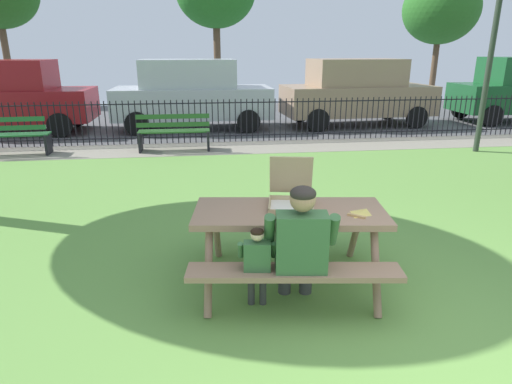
% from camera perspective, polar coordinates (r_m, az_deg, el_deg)
% --- Properties ---
extents(ground, '(28.00, 12.34, 0.02)m').
position_cam_1_polar(ground, '(5.36, 9.99, -6.68)').
color(ground, '#679944').
extents(cobblestone_walkway, '(28.00, 1.40, 0.01)m').
position_cam_1_polar(cobblestone_walkway, '(10.46, 1.17, 5.86)').
color(cobblestone_walkway, gray).
extents(street_asphalt, '(28.00, 7.99, 0.01)m').
position_cam_1_polar(street_asphalt, '(15.04, -1.55, 9.62)').
color(street_asphalt, '#515154').
extents(picnic_table_foreground, '(1.98, 1.70, 0.79)m').
position_cam_1_polar(picnic_table_foreground, '(4.20, 4.37, -4.58)').
color(picnic_table_foreground, '#9D775D').
rests_on(picnic_table_foreground, ground).
extents(pizza_box_open, '(0.51, 0.57, 0.47)m').
position_cam_1_polar(pizza_box_open, '(4.24, 4.55, -0.26)').
color(pizza_box_open, tan).
rests_on(pizza_box_open, picnic_table_foreground).
extents(pizza_slice_on_table, '(0.27, 0.28, 0.02)m').
position_cam_1_polar(pizza_slice_on_table, '(4.14, 13.36, -2.72)').
color(pizza_slice_on_table, '#E7CA5A').
rests_on(pizza_slice_on_table, picnic_table_foreground).
extents(adult_at_table, '(0.63, 0.63, 1.19)m').
position_cam_1_polar(adult_at_table, '(3.73, 5.76, -6.69)').
color(adult_at_table, '#3F3F3F').
rests_on(adult_at_table, ground).
extents(child_at_table, '(0.33, 0.33, 0.84)m').
position_cam_1_polar(child_at_table, '(3.75, 0.15, -8.97)').
color(child_at_table, '#3B3B3B').
rests_on(child_at_table, ground).
extents(iron_fence_streetside, '(19.45, 0.03, 1.05)m').
position_cam_1_polar(iron_fence_streetside, '(11.04, 0.63, 9.36)').
color(iron_fence_streetside, black).
rests_on(iron_fence_streetside, ground).
extents(park_bench_left, '(1.62, 0.53, 0.85)m').
position_cam_1_polar(park_bench_left, '(10.91, -29.41, 6.30)').
color(park_bench_left, '#215E2E').
rests_on(park_bench_left, ground).
extents(park_bench_center, '(1.60, 0.47, 0.85)m').
position_cam_1_polar(park_bench_center, '(10.14, -10.61, 7.59)').
color(park_bench_center, '#285924').
rests_on(park_bench_center, ground).
extents(lamp_post_walkway, '(0.28, 0.28, 4.36)m').
position_cam_1_polar(lamp_post_walkway, '(10.98, 28.65, 18.24)').
color(lamp_post_walkway, '#2D382D').
rests_on(lamp_post_walkway, ground).
extents(parked_car_left, '(4.42, 1.94, 1.94)m').
position_cam_1_polar(parked_car_left, '(13.87, -29.69, 10.80)').
color(parked_car_left, maroon).
rests_on(parked_car_left, ground).
extents(parked_car_center, '(4.41, 1.92, 1.94)m').
position_cam_1_polar(parked_car_center, '(12.89, -8.34, 12.55)').
color(parked_car_center, '#B8BDC3').
rests_on(parked_car_center, ground).
extents(parked_car_right, '(4.49, 2.11, 1.94)m').
position_cam_1_polar(parked_car_right, '(13.72, 12.95, 12.61)').
color(parked_car_right, '#9B7D62').
rests_on(parked_car_right, ground).
extents(far_tree_center, '(3.49, 3.49, 5.55)m').
position_cam_1_polar(far_tree_center, '(23.73, 22.93, 21.03)').
color(far_tree_center, brown).
rests_on(far_tree_center, ground).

